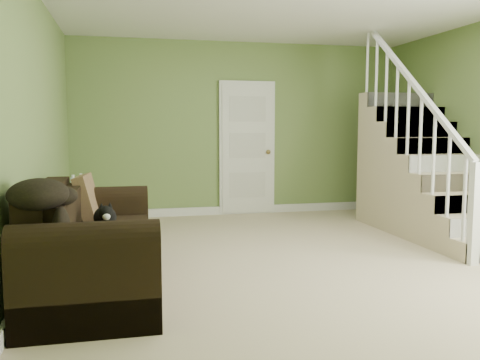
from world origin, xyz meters
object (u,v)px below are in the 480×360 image
sofa (89,250)px  side_table (81,217)px  cat (105,217)px  banana (120,242)px

sofa → side_table: bearing=96.6°
cat → banana: bearing=-84.6°
sofa → cat: size_ratio=4.23×
sofa → side_table: sofa is taller
side_table → sofa: bearing=-83.4°
cat → banana: size_ratio=2.84×
sofa → side_table: 1.87m
cat → banana: cat is taller
sofa → cat: sofa is taller
banana → sofa: bearing=82.2°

